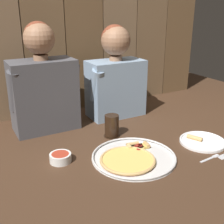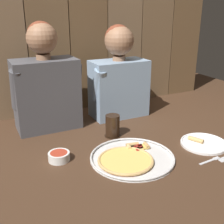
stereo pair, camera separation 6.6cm
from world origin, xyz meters
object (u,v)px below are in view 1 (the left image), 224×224
at_px(dinner_plate, 202,141).
at_px(drinking_glass, 112,126).
at_px(dipping_bowl, 60,157).
at_px(diner_right, 116,75).
at_px(pizza_tray, 132,157).
at_px(diner_left, 43,83).

relative_size(dinner_plate, drinking_glass, 1.95).
relative_size(dinner_plate, dipping_bowl, 2.37).
xyz_separation_m(drinking_glass, dipping_bowl, (-0.35, -0.13, -0.04)).
relative_size(dinner_plate, diner_right, 0.41).
bearing_deg(pizza_tray, diner_right, 67.90).
bearing_deg(pizza_tray, dinner_plate, -4.64).
relative_size(pizza_tray, diner_right, 0.69).
bearing_deg(dinner_plate, pizza_tray, 175.36).
distance_m(diner_left, diner_right, 0.47).
relative_size(pizza_tray, diner_left, 0.66).
bearing_deg(pizza_tray, dipping_bowl, 154.93).
relative_size(dipping_bowl, diner_right, 0.17).
xyz_separation_m(dinner_plate, dipping_bowl, (-0.73, 0.18, 0.01)).
distance_m(dinner_plate, dipping_bowl, 0.75).
bearing_deg(diner_left, drinking_glass, -44.31).
bearing_deg(diner_right, diner_left, -179.93).
height_order(diner_left, diner_right, diner_left).
bearing_deg(diner_right, drinking_glass, -123.09).
height_order(pizza_tray, diner_right, diner_right).
bearing_deg(dipping_bowl, pizza_tray, -25.07).
height_order(pizza_tray, dinner_plate, dinner_plate).
bearing_deg(dinner_plate, dipping_bowl, 166.35).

